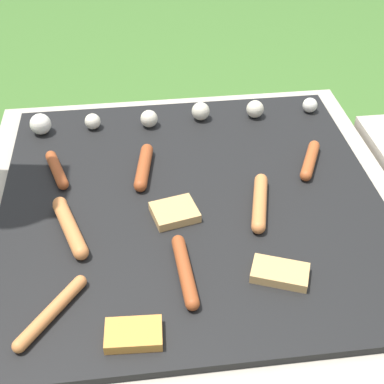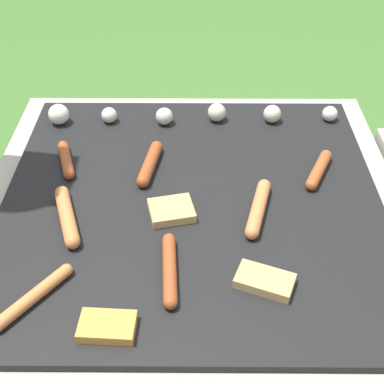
% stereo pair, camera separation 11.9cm
% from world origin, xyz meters
% --- Properties ---
extents(ground_plane, '(14.00, 14.00, 0.00)m').
position_xyz_m(ground_plane, '(0.00, 0.00, 0.00)').
color(ground_plane, '#3D6628').
extents(grill, '(0.97, 0.97, 0.40)m').
position_xyz_m(grill, '(0.00, 0.00, 0.20)').
color(grill, '#A89E8C').
rests_on(grill, ground_plane).
extents(sausage_front_center, '(0.08, 0.18, 0.03)m').
position_xyz_m(sausage_front_center, '(-0.27, -0.08, 0.42)').
color(sausage_front_center, '#C6753D').
rests_on(sausage_front_center, grill).
extents(sausage_mid_right, '(0.04, 0.19, 0.03)m').
position_xyz_m(sausage_mid_right, '(-0.04, -0.22, 0.42)').
color(sausage_mid_right, '#93421E').
rests_on(sausage_mid_right, grill).
extents(sausage_back_left, '(0.07, 0.18, 0.03)m').
position_xyz_m(sausage_back_left, '(0.14, -0.05, 0.42)').
color(sausage_back_left, '#C6753D').
rests_on(sausage_back_left, grill).
extents(sausage_mid_left, '(0.05, 0.17, 0.03)m').
position_xyz_m(sausage_mid_left, '(-0.10, 0.11, 0.42)').
color(sausage_mid_left, '#93421E').
rests_on(sausage_mid_left, grill).
extents(sausage_front_left, '(0.12, 0.15, 0.02)m').
position_xyz_m(sausage_front_left, '(-0.29, -0.29, 0.42)').
color(sausage_front_left, '#C6753D').
rests_on(sausage_front_left, grill).
extents(sausage_back_center, '(0.08, 0.14, 0.03)m').
position_xyz_m(sausage_back_center, '(0.30, 0.09, 0.42)').
color(sausage_back_center, '#A34C23').
rests_on(sausage_back_center, grill).
extents(sausage_front_right, '(0.06, 0.14, 0.03)m').
position_xyz_m(sausage_front_right, '(-0.31, 0.13, 0.42)').
color(sausage_front_right, '#93421E').
rests_on(sausage_front_right, grill).
extents(bread_slice_right, '(0.11, 0.10, 0.02)m').
position_xyz_m(bread_slice_right, '(-0.04, -0.05, 0.41)').
color(bread_slice_right, tan).
rests_on(bread_slice_right, grill).
extents(bread_slice_center, '(0.12, 0.10, 0.02)m').
position_xyz_m(bread_slice_center, '(0.14, -0.25, 0.41)').
color(bread_slice_center, tan).
rests_on(bread_slice_center, grill).
extents(bread_slice_left, '(0.10, 0.07, 0.02)m').
position_xyz_m(bread_slice_left, '(-0.14, -0.35, 0.41)').
color(bread_slice_left, '#D18438').
rests_on(bread_slice_left, grill).
extents(mushroom_row, '(0.78, 0.07, 0.06)m').
position_xyz_m(mushroom_row, '(-0.04, 0.32, 0.43)').
color(mushroom_row, silver).
rests_on(mushroom_row, grill).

